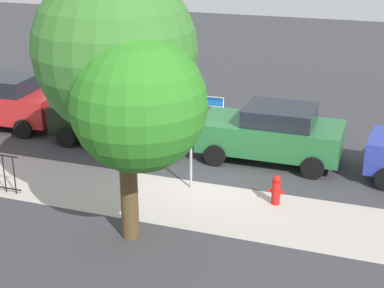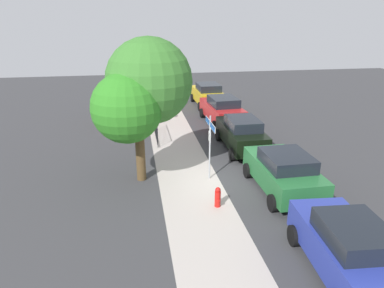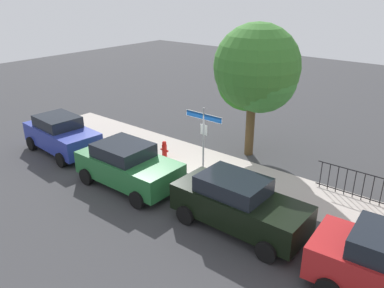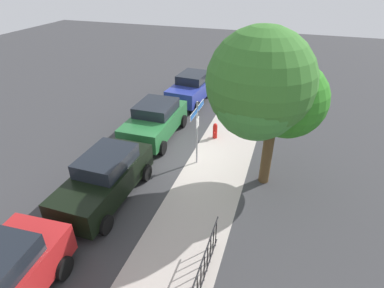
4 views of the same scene
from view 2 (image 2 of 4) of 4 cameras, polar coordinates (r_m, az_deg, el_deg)
The scene contains 12 objects.
ground_plane at distance 14.78m, azimuth 4.70°, elevation -6.19°, with size 60.00×60.00×0.00m, color #38383A.
sidewalk_strip at distance 16.32m, azimuth -1.45°, elevation -3.45°, with size 24.00×2.60×0.00m, color #B3A8A0.
street_sign at distance 14.25m, azimuth 3.01°, elevation 1.51°, with size 1.73×0.07×2.82m.
shade_tree at distance 14.16m, azimuth -7.61°, elevation 9.21°, with size 4.09×4.09×5.90m.
car_blue at distance 10.31m, azimuth 24.40°, elevation -15.39°, with size 4.12×2.21×1.70m.
car_green at distance 14.05m, azimuth 14.88°, elevation -4.42°, with size 4.16×2.13×1.68m.
car_black at distance 18.12m, azimuth 8.15°, elevation 1.79°, with size 4.32×1.94×1.73m.
car_red at distance 22.59m, azimuth 4.99°, elevation 5.69°, with size 4.59×2.28×1.77m.
car_yellow at distance 27.15m, azimuth 2.61°, elevation 8.22°, with size 4.40×2.12×1.75m.
iron_fence at distance 19.71m, azimuth -6.00°, elevation 2.41°, with size 3.11×0.04×1.07m.
utility_shed at distance 22.90m, azimuth -10.47°, elevation 6.77°, with size 2.89×2.53×2.63m.
fire_hydrant at distance 12.77m, azimuth 4.28°, elevation -8.76°, with size 0.42×0.22×0.78m.
Camera 2 is at (-12.79, 3.39, 6.58)m, focal length 32.20 mm.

